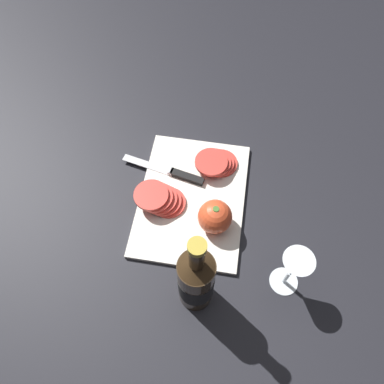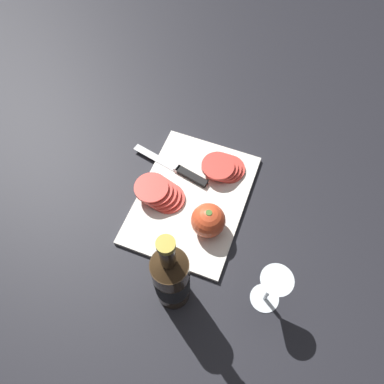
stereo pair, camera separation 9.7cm
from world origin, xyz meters
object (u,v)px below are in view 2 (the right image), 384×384
(wine_glass, at_px, (272,287))
(whole_tomato, at_px, (208,220))
(tomato_slice_stack_near, at_px, (160,193))
(knife, at_px, (184,172))
(tomato_slice_stack_far, at_px, (223,167))
(wine_bottle, at_px, (171,279))

(wine_glass, relative_size, whole_tomato, 1.76)
(whole_tomato, distance_m, tomato_slice_stack_near, 0.15)
(wine_glass, height_order, knife, wine_glass)
(whole_tomato, xyz_separation_m, tomato_slice_stack_far, (-0.18, -0.02, -0.03))
(whole_tomato, relative_size, knife, 0.36)
(tomato_slice_stack_near, bearing_deg, wine_glass, 64.82)
(tomato_slice_stack_near, xyz_separation_m, tomato_slice_stack_far, (-0.14, 0.13, -0.00))
(tomato_slice_stack_near, bearing_deg, wine_bottle, 30.18)
(wine_glass, height_order, tomato_slice_stack_near, wine_glass)
(wine_glass, bearing_deg, whole_tomato, -122.49)
(wine_bottle, distance_m, wine_glass, 0.21)
(wine_bottle, height_order, wine_glass, wine_bottle)
(wine_glass, xyz_separation_m, tomato_slice_stack_far, (-0.30, -0.20, -0.07))
(wine_bottle, distance_m, tomato_slice_stack_far, 0.37)
(wine_bottle, height_order, whole_tomato, wine_bottle)
(knife, distance_m, tomato_slice_stack_near, 0.10)
(tomato_slice_stack_far, bearing_deg, whole_tomato, 5.77)
(wine_glass, distance_m, knife, 0.40)
(wine_bottle, height_order, tomato_slice_stack_near, wine_bottle)
(knife, bearing_deg, wine_bottle, 119.31)
(knife, xyz_separation_m, tomato_slice_stack_far, (-0.05, 0.10, 0.01))
(knife, bearing_deg, tomato_slice_stack_far, -142.19)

